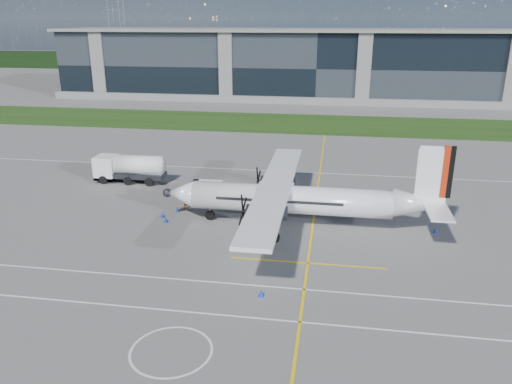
{
  "coord_description": "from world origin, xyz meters",
  "views": [
    {
      "loc": [
        4.49,
        -40.66,
        17.83
      ],
      "look_at": [
        -2.18,
        1.14,
        3.07
      ],
      "focal_mm": 35.0,
      "sensor_mm": 36.0,
      "label": 1
    }
  ],
  "objects_px": {
    "turboprop_aircraft": "(302,184)",
    "ground_crew_person": "(186,199)",
    "safety_cone_tail": "(435,230)",
    "baggage_tug": "(207,191)",
    "safety_cone_portwing": "(261,293)",
    "pylon_west": "(117,26)",
    "safety_cone_fwd": "(162,215)",
    "safety_cone_stbdwing": "(292,178)",
    "safety_cone_nose_stbd": "(178,209)",
    "fuel_tanker_truck": "(125,168)",
    "safety_cone_nose_port": "(166,220)"
  },
  "relations": [
    {
      "from": "fuel_tanker_truck",
      "to": "safety_cone_portwing",
      "type": "bearing_deg",
      "value": -49.49
    },
    {
      "from": "turboprop_aircraft",
      "to": "safety_cone_nose_port",
      "type": "height_order",
      "value": "turboprop_aircraft"
    },
    {
      "from": "safety_cone_fwd",
      "to": "safety_cone_stbdwing",
      "type": "xyz_separation_m",
      "value": [
        11.13,
        13.23,
        0.0
      ]
    },
    {
      "from": "fuel_tanker_truck",
      "to": "safety_cone_tail",
      "type": "distance_m",
      "value": 34.13
    },
    {
      "from": "safety_cone_fwd",
      "to": "safety_cone_tail",
      "type": "bearing_deg",
      "value": 0.6
    },
    {
      "from": "ground_crew_person",
      "to": "safety_cone_tail",
      "type": "relative_size",
      "value": 3.83
    },
    {
      "from": "pylon_west",
      "to": "turboprop_aircraft",
      "type": "distance_m",
      "value": 170.02
    },
    {
      "from": "safety_cone_nose_stbd",
      "to": "safety_cone_portwing",
      "type": "bearing_deg",
      "value": -53.84
    },
    {
      "from": "baggage_tug",
      "to": "safety_cone_nose_stbd",
      "type": "relative_size",
      "value": 6.6
    },
    {
      "from": "turboprop_aircraft",
      "to": "ground_crew_person",
      "type": "height_order",
      "value": "turboprop_aircraft"
    },
    {
      "from": "turboprop_aircraft",
      "to": "fuel_tanker_truck",
      "type": "xyz_separation_m",
      "value": [
        -20.88,
        9.73,
        -2.37
      ]
    },
    {
      "from": "safety_cone_tail",
      "to": "safety_cone_nose_port",
      "type": "height_order",
      "value": "same"
    },
    {
      "from": "safety_cone_tail",
      "to": "safety_cone_fwd",
      "type": "bearing_deg",
      "value": -179.4
    },
    {
      "from": "safety_cone_tail",
      "to": "safety_cone_nose_stbd",
      "type": "relative_size",
      "value": 1.0
    },
    {
      "from": "safety_cone_tail",
      "to": "safety_cone_nose_stbd",
      "type": "distance_m",
      "value": 23.98
    },
    {
      "from": "baggage_tug",
      "to": "ground_crew_person",
      "type": "relative_size",
      "value": 1.72
    },
    {
      "from": "pylon_west",
      "to": "safety_cone_nose_stbd",
      "type": "distance_m",
      "value": 163.48
    },
    {
      "from": "pylon_west",
      "to": "safety_cone_portwing",
      "type": "relative_size",
      "value": 60.0
    },
    {
      "from": "baggage_tug",
      "to": "safety_cone_nose_port",
      "type": "height_order",
      "value": "baggage_tug"
    },
    {
      "from": "ground_crew_person",
      "to": "safety_cone_stbdwing",
      "type": "bearing_deg",
      "value": -16.63
    },
    {
      "from": "safety_cone_stbdwing",
      "to": "safety_cone_portwing",
      "type": "bearing_deg",
      "value": -89.46
    },
    {
      "from": "safety_cone_fwd",
      "to": "safety_cone_stbdwing",
      "type": "height_order",
      "value": "same"
    },
    {
      "from": "pylon_west",
      "to": "turboprop_aircraft",
      "type": "relative_size",
      "value": 1.14
    },
    {
      "from": "safety_cone_portwing",
      "to": "safety_cone_nose_stbd",
      "type": "relative_size",
      "value": 1.0
    },
    {
      "from": "fuel_tanker_truck",
      "to": "baggage_tug",
      "type": "xyz_separation_m",
      "value": [
        10.85,
        -4.6,
        -0.59
      ]
    },
    {
      "from": "turboprop_aircraft",
      "to": "safety_cone_fwd",
      "type": "xyz_separation_m",
      "value": [
        -13.07,
        -0.09,
        -3.7
      ]
    },
    {
      "from": "pylon_west",
      "to": "ground_crew_person",
      "type": "height_order",
      "value": "pylon_west"
    },
    {
      "from": "safety_cone_nose_port",
      "to": "ground_crew_person",
      "type": "bearing_deg",
      "value": 76.66
    },
    {
      "from": "ground_crew_person",
      "to": "safety_cone_nose_stbd",
      "type": "bearing_deg",
      "value": 172.27
    },
    {
      "from": "pylon_west",
      "to": "safety_cone_stbdwing",
      "type": "height_order",
      "value": "pylon_west"
    },
    {
      "from": "turboprop_aircraft",
      "to": "baggage_tug",
      "type": "bearing_deg",
      "value": 152.91
    },
    {
      "from": "baggage_tug",
      "to": "safety_cone_nose_port",
      "type": "distance_m",
      "value": 6.8
    },
    {
      "from": "ground_crew_person",
      "to": "safety_cone_nose_port",
      "type": "relative_size",
      "value": 3.83
    },
    {
      "from": "safety_cone_tail",
      "to": "safety_cone_nose_port",
      "type": "bearing_deg",
      "value": -176.71
    },
    {
      "from": "pylon_west",
      "to": "baggage_tug",
      "type": "bearing_deg",
      "value": -63.4
    },
    {
      "from": "safety_cone_nose_stbd",
      "to": "safety_cone_stbdwing",
      "type": "height_order",
      "value": "same"
    },
    {
      "from": "baggage_tug",
      "to": "safety_cone_portwing",
      "type": "relative_size",
      "value": 6.6
    },
    {
      "from": "safety_cone_fwd",
      "to": "safety_cone_nose_stbd",
      "type": "distance_m",
      "value": 1.87
    },
    {
      "from": "safety_cone_tail",
      "to": "safety_cone_portwing",
      "type": "relative_size",
      "value": 1.0
    },
    {
      "from": "ground_crew_person",
      "to": "safety_cone_stbdwing",
      "type": "relative_size",
      "value": 3.83
    },
    {
      "from": "baggage_tug",
      "to": "safety_cone_nose_stbd",
      "type": "bearing_deg",
      "value": -119.53
    },
    {
      "from": "pylon_west",
      "to": "safety_cone_tail",
      "type": "xyz_separation_m",
      "value": [
        93.73,
        -148.43,
        -14.75
      ]
    },
    {
      "from": "safety_cone_stbdwing",
      "to": "fuel_tanker_truck",
      "type": "bearing_deg",
      "value": -169.8
    },
    {
      "from": "baggage_tug",
      "to": "safety_cone_tail",
      "type": "xyz_separation_m",
      "value": [
        21.89,
        -4.96,
        -0.74
      ]
    },
    {
      "from": "safety_cone_portwing",
      "to": "safety_cone_stbdwing",
      "type": "height_order",
      "value": "same"
    },
    {
      "from": "ground_crew_person",
      "to": "safety_cone_stbdwing",
      "type": "xyz_separation_m",
      "value": [
        9.56,
        10.72,
        -0.71
      ]
    },
    {
      "from": "safety_cone_stbdwing",
      "to": "safety_cone_tail",
      "type": "bearing_deg",
      "value": -43.24
    },
    {
      "from": "ground_crew_person",
      "to": "safety_cone_nose_port",
      "type": "bearing_deg",
      "value": -168.25
    },
    {
      "from": "safety_cone_tail",
      "to": "turboprop_aircraft",
      "type": "bearing_deg",
      "value": -179.17
    },
    {
      "from": "fuel_tanker_truck",
      "to": "safety_cone_nose_port",
      "type": "xyz_separation_m",
      "value": [
        8.52,
        -10.96,
        -1.33
      ]
    }
  ]
}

